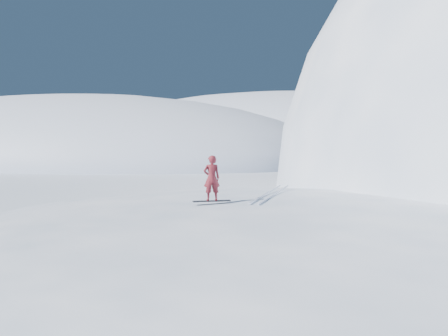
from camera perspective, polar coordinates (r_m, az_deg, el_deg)
The scene contains 9 objects.
ground at distance 13.39m, azimuth 9.33°, elevation -16.14°, with size 400.00×400.00×0.00m, color white.
near_ridge at distance 15.98m, azimuth 15.93°, elevation -12.92°, with size 36.00×28.00×4.80m, color white.
far_ridge_a at distance 103.02m, azimuth -20.17°, elevation 1.02°, with size 120.00×70.00×28.00m, color white.
far_ridge_c at distance 129.69m, azimuth 5.75°, elevation 1.76°, with size 140.00×90.00×36.00m, color white.
wind_bumps at distance 15.47m, azimuth 9.52°, elevation -13.38°, with size 16.00×14.40×1.00m.
snowboard at distance 15.18m, azimuth -1.62°, elevation -4.33°, with size 1.32×0.25×0.02m, color black.
snowboarder at distance 15.09m, azimuth -1.63°, elevation -1.33°, with size 0.57×0.38×1.57m, color maroon.
vapor_plume at distance 86.56m, azimuth -24.88°, elevation 0.42°, with size 10.12×8.10×7.08m, color white.
board_tracks at distance 17.51m, azimuth 6.21°, elevation -3.24°, with size 1.23×5.95×0.04m.
Camera 1 is at (3.43, -12.12, 4.55)m, focal length 35.00 mm.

